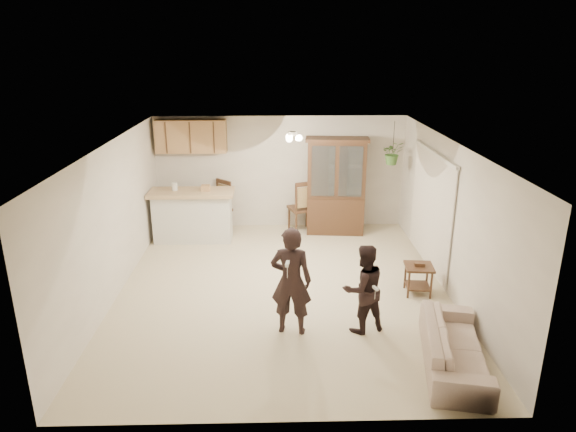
{
  "coord_description": "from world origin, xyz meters",
  "views": [
    {
      "loc": [
        -0.12,
        -7.9,
        3.98
      ],
      "look_at": [
        0.1,
        0.4,
        1.18
      ],
      "focal_mm": 32.0,
      "sensor_mm": 36.0,
      "label": 1
    }
  ],
  "objects_px": {
    "child": "(363,288)",
    "side_table": "(418,279)",
    "sofa": "(455,340)",
    "china_hutch": "(336,187)",
    "chair_hutch_left": "(217,218)",
    "adult": "(291,275)",
    "chair_bar": "(205,229)",
    "chair_hutch_right": "(302,216)"
  },
  "relations": [
    {
      "from": "china_hutch",
      "to": "chair_hutch_right",
      "type": "height_order",
      "value": "china_hutch"
    },
    {
      "from": "sofa",
      "to": "adult",
      "type": "xyz_separation_m",
      "value": [
        -2.08,
        0.88,
        0.53
      ]
    },
    {
      "from": "chair_bar",
      "to": "chair_hutch_left",
      "type": "height_order",
      "value": "chair_hutch_left"
    },
    {
      "from": "child",
      "to": "side_table",
      "type": "height_order",
      "value": "child"
    },
    {
      "from": "chair_hutch_right",
      "to": "sofa",
      "type": "bearing_deg",
      "value": 89.06
    },
    {
      "from": "sofa",
      "to": "adult",
      "type": "height_order",
      "value": "adult"
    },
    {
      "from": "side_table",
      "to": "chair_hutch_left",
      "type": "bearing_deg",
      "value": 140.05
    },
    {
      "from": "side_table",
      "to": "chair_hutch_right",
      "type": "bearing_deg",
      "value": 120.03
    },
    {
      "from": "child",
      "to": "chair_hutch_left",
      "type": "bearing_deg",
      "value": -79.49
    },
    {
      "from": "sofa",
      "to": "child",
      "type": "relative_size",
      "value": 1.39
    },
    {
      "from": "china_hutch",
      "to": "side_table",
      "type": "relative_size",
      "value": 3.77
    },
    {
      "from": "child",
      "to": "chair_hutch_right",
      "type": "distance_m",
      "value": 4.28
    },
    {
      "from": "child",
      "to": "chair_bar",
      "type": "xyz_separation_m",
      "value": [
        -2.74,
        3.68,
        -0.42
      ]
    },
    {
      "from": "child",
      "to": "chair_hutch_left",
      "type": "xyz_separation_m",
      "value": [
        -2.53,
        4.19,
        -0.35
      ]
    },
    {
      "from": "chair_hutch_right",
      "to": "chair_bar",
      "type": "bearing_deg",
      "value": -5.0
    },
    {
      "from": "side_table",
      "to": "china_hutch",
      "type": "bearing_deg",
      "value": 109.5
    },
    {
      "from": "child",
      "to": "side_table",
      "type": "xyz_separation_m",
      "value": [
        1.12,
        1.13,
        -0.41
      ]
    },
    {
      "from": "adult",
      "to": "chair_hutch_right",
      "type": "bearing_deg",
      "value": -85.53
    },
    {
      "from": "adult",
      "to": "china_hutch",
      "type": "relative_size",
      "value": 0.86
    },
    {
      "from": "china_hutch",
      "to": "chair_hutch_left",
      "type": "height_order",
      "value": "china_hutch"
    },
    {
      "from": "side_table",
      "to": "chair_hutch_right",
      "type": "height_order",
      "value": "chair_hutch_right"
    },
    {
      "from": "sofa",
      "to": "chair_hutch_left",
      "type": "relative_size",
      "value": 1.63
    },
    {
      "from": "sofa",
      "to": "chair_hutch_left",
      "type": "height_order",
      "value": "chair_hutch_left"
    },
    {
      "from": "side_table",
      "to": "chair_bar",
      "type": "xyz_separation_m",
      "value": [
        -3.86,
        2.55,
        -0.0
      ]
    },
    {
      "from": "adult",
      "to": "chair_hutch_left",
      "type": "bearing_deg",
      "value": -60.87
    },
    {
      "from": "sofa",
      "to": "child",
      "type": "height_order",
      "value": "child"
    },
    {
      "from": "sofa",
      "to": "china_hutch",
      "type": "height_order",
      "value": "china_hutch"
    },
    {
      "from": "sofa",
      "to": "china_hutch",
      "type": "xyz_separation_m",
      "value": [
        -0.98,
        4.99,
        0.67
      ]
    },
    {
      "from": "china_hutch",
      "to": "chair_hutch_right",
      "type": "xyz_separation_m",
      "value": [
        -0.73,
        0.11,
        -0.71
      ]
    },
    {
      "from": "china_hutch",
      "to": "chair_hutch_right",
      "type": "relative_size",
      "value": 1.78
    },
    {
      "from": "sofa",
      "to": "chair_hutch_right",
      "type": "height_order",
      "value": "chair_hutch_right"
    },
    {
      "from": "child",
      "to": "china_hutch",
      "type": "xyz_separation_m",
      "value": [
        0.07,
        4.1,
        0.36
      ]
    },
    {
      "from": "side_table",
      "to": "chair_bar",
      "type": "bearing_deg",
      "value": 146.57
    },
    {
      "from": "china_hutch",
      "to": "chair_hutch_left",
      "type": "xyz_separation_m",
      "value": [
        -2.6,
        0.09,
        -0.71
      ]
    },
    {
      "from": "side_table",
      "to": "child",
      "type": "bearing_deg",
      "value": -134.86
    },
    {
      "from": "adult",
      "to": "china_hutch",
      "type": "height_order",
      "value": "china_hutch"
    },
    {
      "from": "sofa",
      "to": "chair_bar",
      "type": "xyz_separation_m",
      "value": [
        -3.79,
        4.57,
        -0.11
      ]
    },
    {
      "from": "adult",
      "to": "side_table",
      "type": "height_order",
      "value": "adult"
    },
    {
      "from": "side_table",
      "to": "chair_hutch_left",
      "type": "relative_size",
      "value": 0.48
    },
    {
      "from": "adult",
      "to": "chair_hutch_left",
      "type": "height_order",
      "value": "adult"
    },
    {
      "from": "side_table",
      "to": "chair_hutch_right",
      "type": "distance_m",
      "value": 3.57
    },
    {
      "from": "side_table",
      "to": "chair_bar",
      "type": "distance_m",
      "value": 4.63
    }
  ]
}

